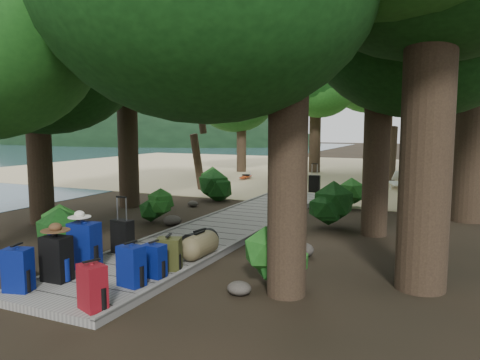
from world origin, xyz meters
The scene contains 46 objects.
ground centered at (0.00, 0.00, 0.00)m, with size 120.00×120.00×0.00m, color black.
sand_beach centered at (0.00, 16.00, 0.01)m, with size 40.00×22.00×0.02m, color tan.
water_bay centered at (-32.00, 25.00, 0.00)m, with size 50.00×60.00×0.02m, color #2B4658.
distant_hill centered at (-40.00, 48.00, 0.00)m, with size 32.00×16.00×12.00m, color black.
boardwalk centered at (0.00, 1.00, 0.06)m, with size 2.00×12.00×0.12m, color gray.
backpack_left_a centered at (-0.76, -4.63, 0.48)m, with size 0.38×0.27×0.72m, color navy, non-canonical shape.
backpack_left_b centered at (-0.61, -4.04, 0.52)m, with size 0.43×0.30×0.79m, color black, non-canonical shape.
backpack_left_c centered at (-0.66, -3.35, 0.56)m, with size 0.47×0.34×0.88m, color navy, non-canonical shape.
backpack_right_a centered at (0.72, -4.71, 0.46)m, with size 0.38×0.27×0.68m, color maroon, non-canonical shape.
backpack_right_b centered at (0.61, -3.75, 0.47)m, with size 0.38×0.27×0.69m, color navy, non-canonical shape.
backpack_right_c centered at (0.69, -3.25, 0.42)m, with size 0.35×0.25×0.60m, color navy, non-canonical shape.
backpack_right_d centered at (0.69, -2.83, 0.42)m, with size 0.40×0.29×0.61m, color #363A17, non-canonical shape.
duffel_right_khaki centered at (0.79, -1.94, 0.34)m, with size 0.44×0.66×0.44m, color brown, non-canonical shape.
duffel_right_black centered at (0.65, -1.69, 0.33)m, with size 0.42×0.67×0.42m, color black, non-canonical shape.
suitcase_on_boardwalk centered at (-0.68, -2.33, 0.44)m, with size 0.42×0.23×0.65m, color black, non-canonical shape.
lone_suitcase_on_sand centered at (0.26, 7.90, 0.34)m, with size 0.41×0.24×0.65m, color black, non-canonical shape.
hat_brown centered at (-0.65, -3.99, 0.98)m, with size 0.45×0.45×0.13m, color #51351E, non-canonical shape.
hat_white centered at (-0.76, -3.35, 1.06)m, with size 0.39×0.39×0.13m, color silver, non-canonical shape.
kayak centered at (-3.88, 10.84, 0.16)m, with size 0.62×2.85×0.28m, color #A3300D.
sun_lounger centered at (3.09, 10.43, 0.35)m, with size 0.65×2.03×0.65m, color silver, non-canonical shape.
tree_right_a centered at (2.78, -2.81, 4.21)m, with size 5.05×5.05×8.42m, color black, non-canonical shape.
tree_right_c centered at (3.39, 1.74, 4.28)m, with size 4.94×4.94×8.56m, color black, non-canonical shape.
tree_right_e centered at (4.56, 7.26, 3.93)m, with size 4.37×4.37×7.86m, color black, non-canonical shape.
tree_left_b centered at (-4.76, -0.48, 4.45)m, with size 4.94×4.94×8.89m, color black, non-canonical shape.
tree_left_c centered at (-4.24, 2.49, 4.49)m, with size 5.16×5.16×8.98m, color black, non-canonical shape.
tree_back_a centered at (-1.82, 15.45, 4.37)m, with size 5.05×5.05×8.74m, color black, non-canonical shape.
tree_back_b centered at (1.71, 16.47, 4.95)m, with size 5.55×5.55×9.91m, color black, non-canonical shape.
tree_back_c centered at (5.10, 15.02, 4.75)m, with size 5.28×5.28×9.50m, color black, non-canonical shape.
tree_back_d centered at (-5.55, 14.02, 3.73)m, with size 4.48×4.48×7.46m, color black, non-canonical shape.
palm_right_a centered at (2.90, 6.03, 3.53)m, with size 4.14×4.14×7.05m, color #113E13, non-canonical shape.
palm_right_b centered at (5.39, 11.35, 3.88)m, with size 4.02×4.02×7.76m, color #113E13, non-canonical shape.
palm_right_c centered at (2.77, 12.95, 3.78)m, with size 4.75×4.75×7.55m, color #113E13, non-canonical shape.
palm_left_a centered at (-4.28, 6.76, 3.34)m, with size 4.20×4.20×6.69m, color #113E13, non-canonical shape.
rock_left_a centered at (-1.49, -4.00, 0.14)m, with size 0.49×0.44×0.27m, color #4C473F, non-canonical shape.
rock_left_b centered at (-2.32, -2.14, 0.11)m, with size 0.38×0.35×0.21m, color #4C473F, non-canonical shape.
rock_left_c centered at (-1.48, 0.66, 0.13)m, with size 0.48×0.43×0.26m, color #4C473F, non-canonical shape.
rock_left_d centered at (-2.40, 3.30, 0.09)m, with size 0.34×0.30×0.19m, color #4C473F, non-canonical shape.
rock_right_a centered at (2.14, -3.13, 0.10)m, with size 0.38×0.34×0.21m, color #4C473F, non-canonical shape.
rock_right_b centered at (2.37, -0.75, 0.14)m, with size 0.52×0.47×0.29m, color #4C473F, non-canonical shape.
rock_right_c centered at (1.71, 1.10, 0.09)m, with size 0.32×0.29×0.18m, color #4C473F, non-canonical shape.
shrub_left_a centered at (-2.05, -2.56, 0.48)m, with size 1.08×1.08×0.97m, color #1B5118, non-canonical shape.
shrub_left_b centered at (-2.09, 0.85, 0.40)m, with size 0.89×0.89×0.80m, color #1B5118, non-canonical shape.
shrub_left_c centered at (-2.41, 4.79, 0.55)m, with size 1.23×1.23×1.11m, color #1B5118, non-canonical shape.
shrub_right_a centered at (2.52, -2.58, 0.41)m, with size 0.92×0.92×0.83m, color #1B5118, non-canonical shape.
shrub_right_b centered at (2.24, 2.11, 0.51)m, with size 1.12×1.12×1.01m, color #1B5118, non-canonical shape.
shrub_right_c centered at (2.14, 5.15, 0.41)m, with size 0.91×0.91×0.82m, color #1B5118, non-canonical shape.
Camera 1 is at (4.98, -9.36, 2.56)m, focal length 35.00 mm.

